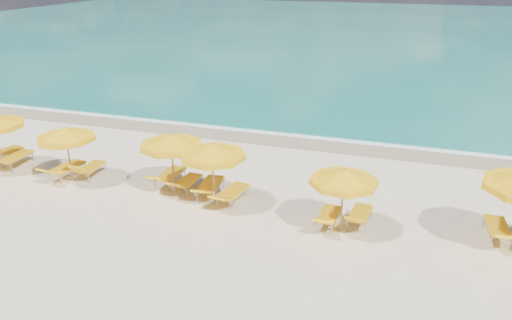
% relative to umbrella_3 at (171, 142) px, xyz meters
% --- Properties ---
extents(ground_plane, '(120.00, 120.00, 0.00)m').
position_rel_umbrella_3_xyz_m(ground_plane, '(2.75, -0.57, -1.89)').
color(ground_plane, beige).
extents(ocean, '(120.00, 80.00, 0.30)m').
position_rel_umbrella_3_xyz_m(ocean, '(2.75, 47.43, -1.89)').
color(ocean, '#126A5E').
rests_on(ocean, ground).
extents(wet_sand_band, '(120.00, 2.60, 0.01)m').
position_rel_umbrella_3_xyz_m(wet_sand_band, '(2.75, 6.83, -1.89)').
color(wet_sand_band, tan).
rests_on(wet_sand_band, ground).
extents(foam_line, '(120.00, 1.20, 0.03)m').
position_rel_umbrella_3_xyz_m(foam_line, '(2.75, 7.63, -1.89)').
color(foam_line, white).
rests_on(foam_line, ground).
extents(whitecap_near, '(14.00, 0.36, 0.05)m').
position_rel_umbrella_3_xyz_m(whitecap_near, '(-3.25, 16.43, -1.89)').
color(whitecap_near, white).
rests_on(whitecap_near, ground).
extents(whitecap_far, '(18.00, 0.30, 0.05)m').
position_rel_umbrella_3_xyz_m(whitecap_far, '(10.75, 23.43, -1.89)').
color(whitecap_far, white).
rests_on(whitecap_far, ground).
extents(umbrella_2, '(2.74, 2.74, 2.14)m').
position_rel_umbrella_3_xyz_m(umbrella_2, '(-4.05, -0.33, -0.06)').
color(umbrella_2, tan).
rests_on(umbrella_2, ground).
extents(umbrella_3, '(2.19, 2.19, 2.21)m').
position_rel_umbrella_3_xyz_m(umbrella_3, '(0.00, 0.00, 0.00)').
color(umbrella_3, tan).
rests_on(umbrella_3, ground).
extents(umbrella_4, '(2.58, 2.58, 2.24)m').
position_rel_umbrella_3_xyz_m(umbrella_4, '(1.73, -0.49, 0.02)').
color(umbrella_4, tan).
rests_on(umbrella_4, ground).
extents(umbrella_5, '(2.54, 2.54, 2.07)m').
position_rel_umbrella_3_xyz_m(umbrella_5, '(6.04, -0.91, -0.12)').
color(umbrella_5, tan).
rests_on(umbrella_5, ground).
extents(lounger_1_left, '(0.90, 1.93, 0.87)m').
position_rel_umbrella_3_xyz_m(lounger_1_left, '(-7.92, 0.44, -1.65)').
color(lounger_1_left, '#A5A8AD').
rests_on(lounger_1_left, ground).
extents(lounger_1_right, '(0.75, 2.02, 0.73)m').
position_rel_umbrella_3_xyz_m(lounger_1_right, '(-7.09, 0.16, -1.65)').
color(lounger_1_right, '#A5A8AD').
rests_on(lounger_1_right, ground).
extents(lounger_2_left, '(0.83, 1.96, 0.76)m').
position_rel_umbrella_3_xyz_m(lounger_2_left, '(-4.48, -0.09, -1.66)').
color(lounger_2_left, '#A5A8AD').
rests_on(lounger_2_left, ground).
extents(lounger_2_right, '(0.63, 1.67, 0.82)m').
position_rel_umbrella_3_xyz_m(lounger_2_right, '(-3.64, 0.24, -1.67)').
color(lounger_2_right, '#A5A8AD').
rests_on(lounger_2_right, ground).
extents(lounger_3_left, '(0.69, 1.93, 0.76)m').
position_rel_umbrella_3_xyz_m(lounger_3_left, '(-0.45, 0.53, -1.66)').
color(lounger_3_left, '#A5A8AD').
rests_on(lounger_3_left, ground).
extents(lounger_3_right, '(0.64, 1.74, 0.71)m').
position_rel_umbrella_3_xyz_m(lounger_3_right, '(0.40, 0.26, -1.68)').
color(lounger_3_right, '#A5A8AD').
rests_on(lounger_3_right, ground).
extents(lounger_4_left, '(0.85, 2.06, 0.76)m').
position_rel_umbrella_3_xyz_m(lounger_4_left, '(1.34, 0.11, -1.65)').
color(lounger_4_left, '#A5A8AD').
rests_on(lounger_4_left, ground).
extents(lounger_4_right, '(0.86, 1.98, 0.70)m').
position_rel_umbrella_3_xyz_m(lounger_4_right, '(2.27, -0.13, -1.66)').
color(lounger_4_right, '#A5A8AD').
rests_on(lounger_4_right, ground).
extents(lounger_5_left, '(0.64, 1.74, 0.71)m').
position_rel_umbrella_3_xyz_m(lounger_5_left, '(5.62, -0.73, -1.68)').
color(lounger_5_left, '#A5A8AD').
rests_on(lounger_5_left, ground).
extents(lounger_5_right, '(0.72, 1.78, 0.76)m').
position_rel_umbrella_3_xyz_m(lounger_5_right, '(6.54, -0.37, -1.67)').
color(lounger_5_right, '#A5A8AD').
rests_on(lounger_5_right, ground).
extents(lounger_6_left, '(0.72, 1.89, 0.73)m').
position_rel_umbrella_3_xyz_m(lounger_6_left, '(10.49, 0.02, -1.66)').
color(lounger_6_left, '#A5A8AD').
rests_on(lounger_6_left, ground).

